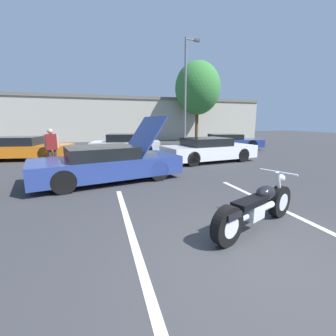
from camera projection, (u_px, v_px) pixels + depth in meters
ground_plane at (268, 272)px, 2.80m from camera, size 80.00×80.00×0.00m
parking_stripe_foreground at (130, 229)px, 3.93m from camera, size 0.12×4.60×0.01m
parking_stripe_middle at (280, 209)px, 4.86m from camera, size 0.12×4.60×0.01m
far_building at (117, 118)px, 23.87m from camera, size 32.00×4.20×4.40m
light_pole at (186, 88)px, 17.71m from camera, size 1.21×0.28×8.18m
tree_background at (198, 88)px, 22.05m from camera, size 4.42×4.42×7.69m
motorcycle at (257, 208)px, 3.88m from camera, size 2.20×1.10×0.95m
show_car_hood_open at (108, 163)px, 7.20m from camera, size 4.80×2.88×2.04m
parked_car_right_row at (227, 142)px, 15.57m from camera, size 4.81×2.56×1.06m
parked_car_left_row at (21, 148)px, 11.24m from camera, size 4.82×2.52×1.14m
parked_car_mid_left_row at (126, 144)px, 13.67m from camera, size 4.32×2.56×1.16m
parked_car_mid_right_row at (208, 150)px, 10.73m from camera, size 4.58×2.36×1.13m
spectator_near_motorcycle at (52, 145)px, 8.83m from camera, size 0.52×0.21×1.61m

